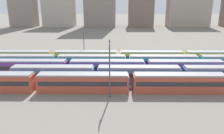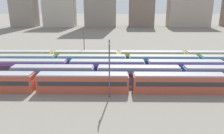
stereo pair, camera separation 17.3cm
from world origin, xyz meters
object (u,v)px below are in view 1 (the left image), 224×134
catenary_pole_0 (110,67)px  catenary_pole_1 (84,44)px  train_track_1 (139,74)px  train_track_2 (107,68)px  train_track_3 (163,62)px  train_track_4 (151,57)px

catenary_pole_0 → catenary_pole_1: catenary_pole_0 is taller
train_track_1 → train_track_2: same height
train_track_2 → catenary_pole_0: catenary_pole_0 is taller
train_track_1 → catenary_pole_0: (-6.23, -8.13, 4.12)m
catenary_pole_1 → train_track_1: bearing=-52.3°
train_track_1 → train_track_3: 12.84m
train_track_3 → catenary_pole_1: bearing=159.3°
train_track_1 → catenary_pole_1: size_ratio=5.86×
train_track_2 → catenary_pole_1: (-7.37, 13.52, 3.39)m
train_track_2 → train_track_4: (12.37, 10.40, 0.00)m
train_track_1 → train_track_3: (7.53, 10.40, 0.00)m
train_track_3 → train_track_4: bearing=113.4°
train_track_4 → train_track_1: bearing=-108.7°
train_track_1 → train_track_2: 8.79m
train_track_2 → catenary_pole_1: 15.77m
catenary_pole_0 → train_track_1: bearing=52.5°
train_track_3 → catenary_pole_1: (-21.99, 8.32, 3.39)m
catenary_pole_1 → train_track_2: bearing=-61.4°
train_track_2 → train_track_3: bearing=19.6°
train_track_1 → train_track_4: same height
train_track_3 → catenary_pole_0: (-13.76, -18.53, 4.12)m
catenary_pole_0 → catenary_pole_1: 28.09m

